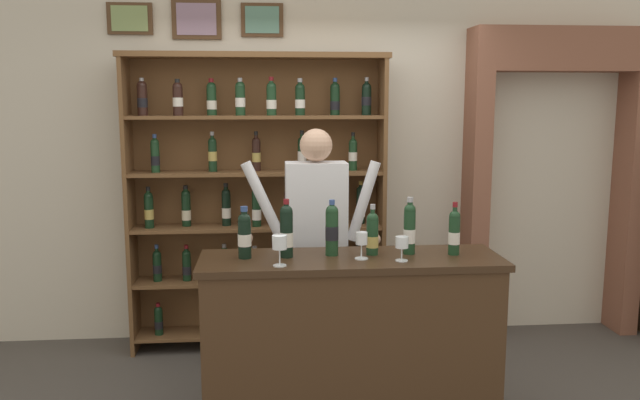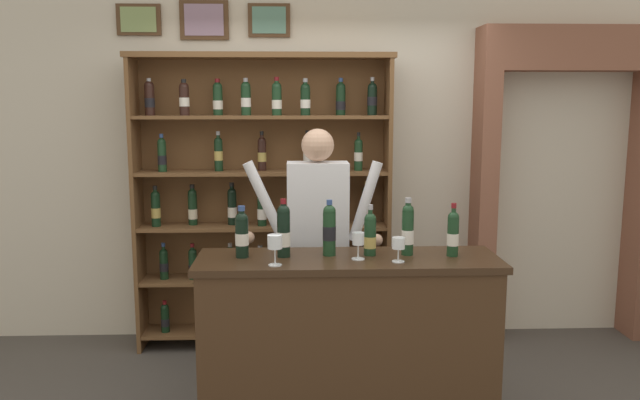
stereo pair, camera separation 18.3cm
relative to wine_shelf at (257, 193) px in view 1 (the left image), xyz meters
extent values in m
cube|color=beige|center=(0.42, 0.30, 0.41)|extent=(12.00, 0.16, 3.21)
cube|color=#4C331E|center=(-0.93, 0.21, 1.30)|extent=(0.33, 0.02, 0.23)
cube|color=#7F9658|center=(-0.93, 0.19, 1.30)|extent=(0.27, 0.01, 0.19)
cube|color=#4C331E|center=(-0.44, 0.21, 1.30)|extent=(0.37, 0.02, 0.29)
cube|color=gray|center=(-0.44, 0.19, 1.30)|extent=(0.29, 0.01, 0.23)
cube|color=#4C331E|center=(0.05, 0.21, 1.30)|extent=(0.32, 0.02, 0.25)
cube|color=slate|center=(0.05, 0.19, 1.30)|extent=(0.26, 0.01, 0.20)
cube|color=brown|center=(-0.94, -0.04, -0.08)|extent=(0.03, 0.31, 2.23)
cube|color=brown|center=(0.94, -0.04, -0.08)|extent=(0.03, 0.31, 2.23)
cube|color=brown|center=(0.00, 0.11, -0.08)|extent=(1.91, 0.02, 2.23)
cube|color=brown|center=(0.00, -0.04, -1.08)|extent=(1.85, 0.29, 0.03)
cylinder|color=black|center=(-0.76, -0.07, -0.97)|extent=(0.06, 0.06, 0.19)
sphere|color=black|center=(-0.76, -0.07, -0.87)|extent=(0.06, 0.06, 0.06)
cylinder|color=black|center=(-0.76, -0.07, -0.85)|extent=(0.03, 0.03, 0.06)
cylinder|color=maroon|center=(-0.76, -0.07, -0.83)|extent=(0.03, 0.03, 0.03)
cylinder|color=black|center=(-0.76, -0.07, -0.99)|extent=(0.06, 0.06, 0.06)
cylinder|color=#19381E|center=(-0.34, -0.04, -0.97)|extent=(0.06, 0.06, 0.19)
sphere|color=#19381E|center=(-0.34, -0.04, -0.87)|extent=(0.06, 0.06, 0.06)
cylinder|color=#19381E|center=(-0.34, -0.04, -0.85)|extent=(0.02, 0.02, 0.06)
cylinder|color=black|center=(-0.34, -0.04, -0.82)|extent=(0.03, 0.03, 0.03)
cylinder|color=tan|center=(-0.34, -0.04, -0.98)|extent=(0.06, 0.06, 0.06)
cylinder|color=black|center=(-0.02, -0.05, -0.97)|extent=(0.06, 0.06, 0.19)
sphere|color=black|center=(-0.02, -0.05, -0.87)|extent=(0.06, 0.06, 0.06)
cylinder|color=black|center=(-0.02, -0.05, -0.84)|extent=(0.02, 0.02, 0.06)
cylinder|color=#B79338|center=(-0.02, -0.05, -0.82)|extent=(0.03, 0.03, 0.03)
cylinder|color=black|center=(-0.02, -0.05, -0.98)|extent=(0.06, 0.06, 0.06)
cylinder|color=#19381E|center=(0.39, -0.07, -0.97)|extent=(0.06, 0.06, 0.19)
sphere|color=#19381E|center=(0.39, -0.07, -0.87)|extent=(0.06, 0.06, 0.06)
cylinder|color=#19381E|center=(0.39, -0.07, -0.84)|extent=(0.03, 0.03, 0.08)
cylinder|color=maroon|center=(0.39, -0.07, -0.81)|extent=(0.03, 0.03, 0.03)
cylinder|color=tan|center=(0.39, -0.07, -0.98)|extent=(0.06, 0.06, 0.06)
cylinder|color=#19381E|center=(0.73, -0.03, -0.97)|extent=(0.06, 0.06, 0.20)
sphere|color=#19381E|center=(0.73, -0.03, -0.86)|extent=(0.06, 0.06, 0.06)
cylinder|color=#19381E|center=(0.73, -0.03, -0.83)|extent=(0.03, 0.03, 0.07)
cylinder|color=#B79338|center=(0.73, -0.03, -0.81)|extent=(0.03, 0.03, 0.03)
cylinder|color=black|center=(0.73, -0.03, -0.99)|extent=(0.06, 0.06, 0.06)
cube|color=brown|center=(0.00, -0.04, -0.66)|extent=(1.85, 0.29, 0.02)
cylinder|color=black|center=(-0.76, -0.05, -0.55)|extent=(0.07, 0.07, 0.20)
sphere|color=black|center=(-0.76, -0.05, -0.45)|extent=(0.06, 0.06, 0.06)
cylinder|color=black|center=(-0.76, -0.05, -0.41)|extent=(0.03, 0.03, 0.08)
cylinder|color=navy|center=(-0.76, -0.05, -0.38)|extent=(0.03, 0.03, 0.03)
cylinder|color=black|center=(-0.76, -0.05, -0.56)|extent=(0.07, 0.07, 0.06)
cylinder|color=black|center=(-0.54, -0.05, -0.55)|extent=(0.07, 0.07, 0.20)
sphere|color=black|center=(-0.54, -0.05, -0.45)|extent=(0.06, 0.06, 0.06)
cylinder|color=black|center=(-0.54, -0.05, -0.42)|extent=(0.03, 0.03, 0.07)
cylinder|color=maroon|center=(-0.54, -0.05, -0.39)|extent=(0.03, 0.03, 0.03)
cylinder|color=black|center=(-0.54, -0.05, -0.57)|extent=(0.07, 0.07, 0.06)
cylinder|color=#19381E|center=(-0.26, -0.01, -0.55)|extent=(0.07, 0.07, 0.20)
sphere|color=#19381E|center=(-0.26, -0.01, -0.44)|extent=(0.06, 0.06, 0.06)
cylinder|color=#19381E|center=(-0.26, -0.01, -0.42)|extent=(0.03, 0.03, 0.06)
cylinder|color=#99999E|center=(-0.26, -0.01, -0.40)|extent=(0.03, 0.03, 0.03)
cylinder|color=black|center=(-0.26, -0.01, -0.58)|extent=(0.07, 0.07, 0.07)
cylinder|color=black|center=(-0.03, -0.06, -0.55)|extent=(0.07, 0.07, 0.19)
sphere|color=black|center=(-0.03, -0.06, -0.45)|extent=(0.06, 0.06, 0.06)
cylinder|color=black|center=(-0.03, -0.06, -0.43)|extent=(0.03, 0.03, 0.06)
cylinder|color=#99999E|center=(-0.03, -0.06, -0.41)|extent=(0.03, 0.03, 0.03)
cylinder|color=tan|center=(-0.03, -0.06, -0.56)|extent=(0.07, 0.07, 0.06)
cylinder|color=#19381E|center=(0.24, -0.07, -0.56)|extent=(0.07, 0.07, 0.19)
sphere|color=#19381E|center=(0.24, -0.07, -0.45)|extent=(0.06, 0.06, 0.06)
cylinder|color=#19381E|center=(0.24, -0.07, -0.42)|extent=(0.02, 0.02, 0.07)
cylinder|color=#B79338|center=(0.24, -0.07, -0.40)|extent=(0.03, 0.03, 0.03)
cylinder|color=silver|center=(0.24, -0.07, -0.55)|extent=(0.07, 0.07, 0.06)
cylinder|color=black|center=(0.51, -0.03, -0.56)|extent=(0.07, 0.07, 0.19)
sphere|color=black|center=(0.51, -0.03, -0.46)|extent=(0.06, 0.06, 0.06)
cylinder|color=black|center=(0.51, -0.03, -0.43)|extent=(0.02, 0.02, 0.06)
cylinder|color=maroon|center=(0.51, -0.03, -0.42)|extent=(0.03, 0.03, 0.03)
cylinder|color=silver|center=(0.51, -0.03, -0.57)|extent=(0.07, 0.07, 0.06)
cylinder|color=black|center=(0.77, -0.03, -0.56)|extent=(0.07, 0.07, 0.19)
sphere|color=black|center=(0.77, -0.03, -0.46)|extent=(0.06, 0.06, 0.06)
cylinder|color=black|center=(0.77, -0.03, -0.43)|extent=(0.03, 0.03, 0.06)
cylinder|color=black|center=(0.77, -0.03, -0.41)|extent=(0.03, 0.03, 0.03)
cylinder|color=black|center=(0.77, -0.03, -0.57)|extent=(0.07, 0.07, 0.06)
cube|color=brown|center=(0.00, -0.04, -0.25)|extent=(1.85, 0.29, 0.02)
cylinder|color=black|center=(-0.80, -0.06, -0.12)|extent=(0.07, 0.07, 0.23)
sphere|color=black|center=(-0.80, -0.06, 0.00)|extent=(0.07, 0.07, 0.07)
cylinder|color=black|center=(-0.80, -0.06, 0.03)|extent=(0.03, 0.03, 0.07)
cylinder|color=black|center=(-0.80, -0.06, 0.05)|extent=(0.03, 0.03, 0.03)
cylinder|color=tan|center=(-0.80, -0.06, -0.14)|extent=(0.07, 0.07, 0.07)
cylinder|color=black|center=(-0.53, -0.01, -0.12)|extent=(0.07, 0.07, 0.24)
sphere|color=black|center=(-0.53, -0.01, 0.00)|extent=(0.07, 0.07, 0.07)
cylinder|color=black|center=(-0.53, -0.01, 0.03)|extent=(0.03, 0.03, 0.07)
cylinder|color=black|center=(-0.53, -0.01, 0.06)|extent=(0.04, 0.04, 0.03)
cylinder|color=beige|center=(-0.53, -0.01, -0.15)|extent=(0.07, 0.07, 0.08)
cylinder|color=black|center=(-0.23, -0.02, -0.12)|extent=(0.07, 0.07, 0.24)
sphere|color=black|center=(-0.23, -0.02, 0.01)|extent=(0.07, 0.07, 0.07)
cylinder|color=black|center=(-0.23, -0.02, 0.04)|extent=(0.03, 0.03, 0.08)
cylinder|color=black|center=(-0.23, -0.02, 0.07)|extent=(0.04, 0.04, 0.03)
cylinder|color=silver|center=(-0.23, -0.02, -0.14)|extent=(0.07, 0.07, 0.08)
cylinder|color=black|center=(-0.01, -0.07, -0.11)|extent=(0.07, 0.07, 0.25)
sphere|color=black|center=(-0.01, -0.07, 0.02)|extent=(0.07, 0.07, 0.07)
cylinder|color=black|center=(-0.01, -0.07, 0.04)|extent=(0.03, 0.03, 0.07)
cylinder|color=maroon|center=(-0.01, -0.07, 0.07)|extent=(0.03, 0.03, 0.03)
cylinder|color=silver|center=(-0.01, -0.07, -0.15)|extent=(0.07, 0.07, 0.08)
cylinder|color=black|center=(0.23, -0.06, -0.12)|extent=(0.07, 0.07, 0.24)
sphere|color=black|center=(0.23, -0.06, 0.00)|extent=(0.07, 0.07, 0.07)
cylinder|color=black|center=(0.23, -0.06, 0.03)|extent=(0.03, 0.03, 0.07)
cylinder|color=black|center=(0.23, -0.06, 0.06)|extent=(0.03, 0.03, 0.03)
cylinder|color=beige|center=(0.23, -0.06, -0.11)|extent=(0.07, 0.07, 0.08)
cylinder|color=black|center=(0.51, -0.06, -0.12)|extent=(0.07, 0.07, 0.24)
sphere|color=black|center=(0.51, -0.06, 0.00)|extent=(0.07, 0.07, 0.07)
cylinder|color=black|center=(0.51, -0.06, 0.03)|extent=(0.03, 0.03, 0.06)
cylinder|color=navy|center=(0.51, -0.06, 0.05)|extent=(0.03, 0.03, 0.03)
cylinder|color=silver|center=(0.51, -0.06, -0.14)|extent=(0.07, 0.07, 0.08)
cylinder|color=black|center=(0.79, -0.02, -0.11)|extent=(0.07, 0.07, 0.25)
sphere|color=black|center=(0.79, -0.02, 0.02)|extent=(0.07, 0.07, 0.07)
cylinder|color=black|center=(0.79, -0.02, 0.05)|extent=(0.03, 0.03, 0.07)
cylinder|color=#B79338|center=(0.79, -0.02, 0.07)|extent=(0.03, 0.03, 0.03)
cylinder|color=silver|center=(0.79, -0.02, -0.15)|extent=(0.07, 0.07, 0.08)
cube|color=brown|center=(0.00, -0.04, 0.16)|extent=(1.85, 0.29, 0.02)
cylinder|color=#19381E|center=(-0.74, -0.06, 0.28)|extent=(0.06, 0.06, 0.21)
sphere|color=#19381E|center=(-0.74, -0.06, 0.39)|extent=(0.06, 0.06, 0.06)
cylinder|color=#19381E|center=(-0.74, -0.06, 0.42)|extent=(0.03, 0.03, 0.06)
cylinder|color=navy|center=(-0.74, -0.06, 0.44)|extent=(0.03, 0.03, 0.03)
cylinder|color=black|center=(-0.74, -0.06, 0.26)|extent=(0.06, 0.06, 0.07)
cylinder|color=black|center=(-0.32, -0.04, 0.28)|extent=(0.06, 0.06, 0.22)
sphere|color=black|center=(-0.32, -0.04, 0.40)|extent=(0.06, 0.06, 0.06)
cylinder|color=black|center=(-0.32, -0.04, 0.43)|extent=(0.03, 0.03, 0.08)
cylinder|color=#99999E|center=(-0.32, -0.04, 0.46)|extent=(0.03, 0.03, 0.03)
cylinder|color=tan|center=(-0.32, -0.04, 0.29)|extent=(0.06, 0.06, 0.07)
cylinder|color=black|center=(0.00, -0.01, 0.28)|extent=(0.06, 0.06, 0.21)
sphere|color=black|center=(0.00, -0.01, 0.39)|extent=(0.06, 0.06, 0.06)
cylinder|color=black|center=(0.00, -0.01, 0.43)|extent=(0.03, 0.03, 0.08)
cylinder|color=black|center=(0.00, -0.01, 0.45)|extent=(0.03, 0.03, 0.03)
cylinder|color=tan|center=(0.00, -0.01, 0.28)|extent=(0.06, 0.06, 0.07)
cylinder|color=black|center=(0.34, -0.02, 0.28)|extent=(0.06, 0.06, 0.22)
sphere|color=black|center=(0.34, -0.02, 0.40)|extent=(0.06, 0.06, 0.06)
cylinder|color=black|center=(0.34, -0.02, 0.43)|extent=(0.03, 0.03, 0.08)
cylinder|color=black|center=(0.34, -0.02, 0.46)|extent=(0.03, 0.03, 0.03)
cylinder|color=silver|center=(0.34, -0.02, 0.28)|extent=(0.06, 0.06, 0.07)
cylinder|color=#19381E|center=(0.72, -0.05, 0.28)|extent=(0.06, 0.06, 0.20)
sphere|color=#19381E|center=(0.72, -0.05, 0.38)|extent=(0.06, 0.06, 0.06)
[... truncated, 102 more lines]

